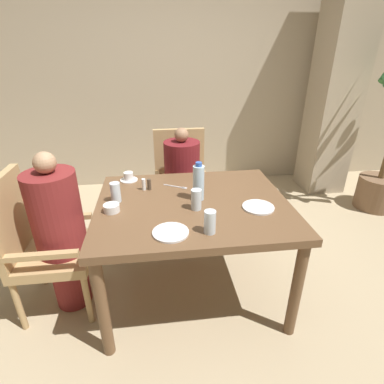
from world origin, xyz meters
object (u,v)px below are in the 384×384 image
object	(u,v)px
chair_left_side	(39,242)
bowl_small	(112,208)
diner_in_left_chair	(61,233)
teacup_with_saucer	(129,177)
glass_tall_far	(196,199)
glass_tall_mid	(210,222)
plate_main_right	(171,232)
glass_tall_near	(116,192)
diner_in_far_chair	(182,184)
chair_far_side	(181,180)
plate_main_left	(258,207)
water_bottle	(199,182)

from	to	relation	value
chair_left_side	bowl_small	xyz separation A→B (m)	(0.51, -0.06, 0.25)
diner_in_left_chair	teacup_with_saucer	bearing A→B (deg)	44.35
bowl_small	glass_tall_far	world-z (taller)	glass_tall_far
chair_left_side	diner_in_left_chair	size ratio (longest dim) A/B	0.87
teacup_with_saucer	glass_tall_mid	bearing A→B (deg)	-58.34
plate_main_right	glass_tall_near	size ratio (longest dim) A/B	1.51
chair_left_side	diner_in_far_chair	size ratio (longest dim) A/B	0.93
chair_left_side	glass_tall_near	xyz separation A→B (m)	(0.52, 0.07, 0.30)
chair_left_side	plate_main_right	bearing A→B (deg)	-22.52
chair_far_side	glass_tall_far	bearing A→B (deg)	-89.53
plate_main_right	glass_tall_near	world-z (taller)	glass_tall_near
chair_left_side	glass_tall_far	distance (m)	1.08
plate_main_left	glass_tall_far	world-z (taller)	glass_tall_far
chair_far_side	water_bottle	size ratio (longest dim) A/B	3.77
plate_main_left	plate_main_right	distance (m)	0.62
diner_in_left_chair	water_bottle	world-z (taller)	diner_in_left_chair
plate_main_left	plate_main_right	size ratio (longest dim) A/B	1.00
plate_main_left	water_bottle	world-z (taller)	water_bottle
bowl_small	glass_tall_near	bearing A→B (deg)	83.27
diner_in_left_chair	bowl_small	world-z (taller)	diner_in_left_chair
chair_left_side	plate_main_right	xyz separation A→B (m)	(0.86, -0.36, 0.23)
diner_in_left_chair	plate_main_left	bearing A→B (deg)	-5.94
chair_left_side	diner_in_far_chair	distance (m)	1.28
teacup_with_saucer	water_bottle	xyz separation A→B (m)	(0.49, -0.38, 0.10)
glass_tall_near	glass_tall_far	size ratio (longest dim) A/B	1.00
teacup_with_saucer	glass_tall_far	distance (m)	0.69
chair_left_side	diner_in_left_chair	xyz separation A→B (m)	(0.15, 0.00, 0.06)
water_bottle	plate_main_left	bearing A→B (deg)	-25.69
plate_main_left	glass_tall_mid	size ratio (longest dim) A/B	1.51
bowl_small	water_bottle	xyz separation A→B (m)	(0.57, 0.10, 0.10)
chair_far_side	diner_in_far_chair	world-z (taller)	diner_in_far_chair
diner_in_far_chair	plate_main_right	world-z (taller)	diner_in_far_chair
chair_left_side	plate_main_right	distance (m)	0.96
chair_left_side	diner_in_left_chair	world-z (taller)	diner_in_left_chair
diner_in_far_chair	glass_tall_mid	distance (m)	1.17
chair_left_side	glass_tall_mid	xyz separation A→B (m)	(1.08, -0.37, 0.30)
teacup_with_saucer	glass_tall_far	world-z (taller)	glass_tall_far
diner_in_left_chair	glass_tall_near	distance (m)	0.45
water_bottle	bowl_small	bearing A→B (deg)	-169.80
glass_tall_near	plate_main_left	bearing A→B (deg)	-12.82
plate_main_right	glass_tall_near	xyz separation A→B (m)	(-0.34, 0.43, 0.06)
glass_tall_far	teacup_with_saucer	bearing A→B (deg)	131.23
plate_main_left	glass_tall_near	world-z (taller)	glass_tall_near
chair_left_side	glass_tall_near	distance (m)	0.60
diner_in_left_chair	glass_tall_mid	bearing A→B (deg)	-21.95
plate_main_left	glass_tall_near	distance (m)	0.94
plate_main_left	bowl_small	world-z (taller)	bowl_small
teacup_with_saucer	bowl_small	distance (m)	0.49
diner_in_left_chair	diner_in_far_chair	distance (m)	1.17
diner_in_left_chair	teacup_with_saucer	distance (m)	0.64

